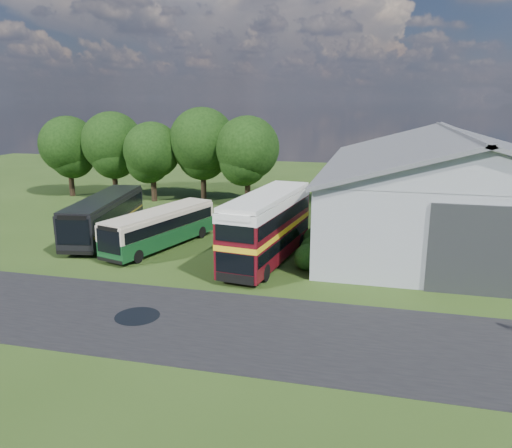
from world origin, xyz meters
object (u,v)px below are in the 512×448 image
(bus_dark_single, at_px, (105,216))
(bus_maroon_double, at_px, (267,228))
(storage_shed, at_px, (452,184))
(bus_green_single, at_px, (160,228))

(bus_dark_single, bearing_deg, bus_maroon_double, -21.65)
(storage_shed, height_order, bus_green_single, storage_shed)
(bus_maroon_double, bearing_deg, bus_green_single, 178.83)
(bus_green_single, distance_m, bus_dark_single, 5.56)
(storage_shed, height_order, bus_dark_single, storage_shed)
(bus_green_single, bearing_deg, storage_shed, 37.21)
(bus_dark_single, bearing_deg, bus_green_single, -26.33)
(bus_green_single, height_order, bus_dark_single, bus_dark_single)
(storage_shed, distance_m, bus_maroon_double, 15.32)
(bus_maroon_double, height_order, bus_dark_single, bus_maroon_double)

